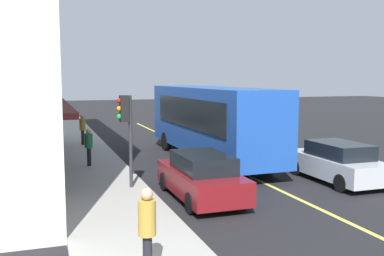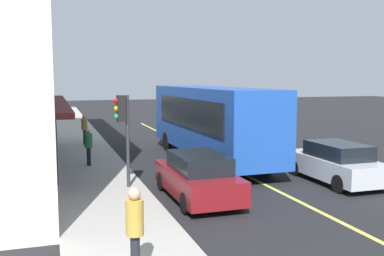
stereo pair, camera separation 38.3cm
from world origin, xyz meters
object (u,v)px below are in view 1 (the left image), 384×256
(car_navy, at_px, (209,125))
(car_silver, at_px, (337,162))
(pedestrian_near_storefront, at_px, (147,224))
(traffic_light, at_px, (126,119))
(pedestrian_by_curb, at_px, (82,127))
(pedestrian_mid_block, at_px, (89,144))
(car_maroon, at_px, (201,177))
(bus, at_px, (210,119))

(car_navy, bearing_deg, car_silver, 178.69)
(pedestrian_near_storefront, bearing_deg, traffic_light, -7.39)
(traffic_light, bearing_deg, car_silver, -98.30)
(pedestrian_by_curb, bearing_deg, traffic_light, -177.01)
(pedestrian_by_curb, relative_size, pedestrian_near_storefront, 0.98)
(car_silver, relative_size, pedestrian_by_curb, 2.50)
(traffic_light, bearing_deg, pedestrian_near_storefront, 172.61)
(car_navy, xyz_separation_m, pedestrian_mid_block, (-8.85, 9.01, 0.38))
(pedestrian_by_curb, distance_m, pedestrian_near_storefront, 17.62)
(car_maroon, height_order, pedestrian_mid_block, pedestrian_mid_block)
(car_silver, xyz_separation_m, car_navy, (14.26, -0.33, 0.00))
(car_maroon, xyz_separation_m, pedestrian_by_curb, (12.33, 2.68, 0.44))
(car_navy, bearing_deg, pedestrian_near_storefront, 155.76)
(traffic_light, distance_m, pedestrian_near_storefront, 7.21)
(bus, bearing_deg, car_navy, -21.05)
(traffic_light, relative_size, pedestrian_mid_block, 1.97)
(car_maroon, relative_size, pedestrian_mid_block, 2.65)
(pedestrian_by_curb, bearing_deg, pedestrian_mid_block, 177.36)
(pedestrian_mid_block, bearing_deg, car_navy, -45.48)
(traffic_light, height_order, car_silver, traffic_light)
(car_navy, distance_m, pedestrian_near_storefront, 22.11)
(pedestrian_by_curb, bearing_deg, car_navy, -73.79)
(traffic_light, distance_m, pedestrian_mid_block, 4.57)
(car_maroon, height_order, pedestrian_by_curb, pedestrian_by_curb)
(bus, distance_m, pedestrian_by_curb, 8.17)
(bus, height_order, pedestrian_by_curb, bus)
(bus, bearing_deg, car_maroon, 156.45)
(pedestrian_near_storefront, bearing_deg, pedestrian_mid_block, -0.34)
(car_maroon, bearing_deg, pedestrian_by_curb, 12.25)
(pedestrian_mid_block, bearing_deg, traffic_light, -168.80)
(car_silver, distance_m, pedestrian_near_storefront, 10.56)
(pedestrian_near_storefront, bearing_deg, pedestrian_by_curb, -1.17)
(pedestrian_by_curb, relative_size, pedestrian_mid_block, 1.06)
(car_navy, bearing_deg, traffic_light, 148.12)
(bus, height_order, pedestrian_mid_block, bus)
(bus, bearing_deg, pedestrian_by_curb, 41.62)
(car_silver, bearing_deg, pedestrian_mid_block, 58.07)
(traffic_light, distance_m, car_silver, 8.12)
(car_silver, height_order, pedestrian_by_curb, pedestrian_by_curb)
(car_navy, distance_m, pedestrian_mid_block, 12.64)
(car_navy, bearing_deg, pedestrian_mid_block, 134.52)
(car_navy, relative_size, pedestrian_near_storefront, 2.48)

